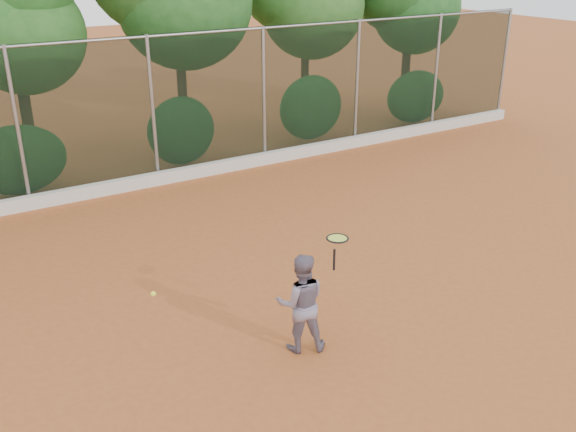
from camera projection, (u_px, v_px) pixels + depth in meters
ground at (321, 309)px, 10.21m from camera, size 80.00×80.00×0.00m
concrete_curb at (161, 178)px, 15.48m from camera, size 24.00×0.20×0.30m
tennis_player at (301, 303)px, 8.95m from camera, size 0.89×0.81×1.48m
chainlink_fence at (152, 107)px, 14.95m from camera, size 24.09×0.09×3.50m
tennis_racket at (337, 241)px, 8.71m from camera, size 0.42×0.42×0.52m
tennis_ball_in_flight at (153, 294)px, 7.42m from camera, size 0.06×0.06×0.06m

